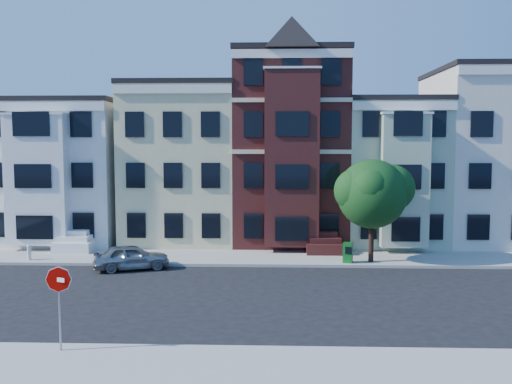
{
  "coord_description": "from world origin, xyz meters",
  "views": [
    {
      "loc": [
        -0.89,
        -23.49,
        6.56
      ],
      "look_at": [
        -1.85,
        3.41,
        4.2
      ],
      "focal_mm": 40.0,
      "sensor_mm": 36.0,
      "label": 1
    }
  ],
  "objects_px": {
    "street_tree": "(372,199)",
    "stop_sign": "(59,303)",
    "fire_hydrant": "(29,254)",
    "parked_car": "(131,257)",
    "newspaper_box": "(348,253)"
  },
  "relations": [
    {
      "from": "parked_car",
      "to": "stop_sign",
      "type": "height_order",
      "value": "stop_sign"
    },
    {
      "from": "newspaper_box",
      "to": "fire_hydrant",
      "type": "xyz_separation_m",
      "value": [
        -17.31,
        0.12,
        -0.21
      ]
    },
    {
      "from": "street_tree",
      "to": "parked_car",
      "type": "relative_size",
      "value": 1.77
    },
    {
      "from": "parked_car",
      "to": "fire_hydrant",
      "type": "bearing_deg",
      "value": 56.63
    },
    {
      "from": "street_tree",
      "to": "stop_sign",
      "type": "height_order",
      "value": "street_tree"
    },
    {
      "from": "newspaper_box",
      "to": "stop_sign",
      "type": "xyz_separation_m",
      "value": [
        -10.47,
        -13.23,
        0.95
      ]
    },
    {
      "from": "parked_car",
      "to": "newspaper_box",
      "type": "xyz_separation_m",
      "value": [
        11.29,
        1.41,
        0.03
      ]
    },
    {
      "from": "parked_car",
      "to": "stop_sign",
      "type": "relative_size",
      "value": 1.3
    },
    {
      "from": "street_tree",
      "to": "fire_hydrant",
      "type": "bearing_deg",
      "value": -179.42
    },
    {
      "from": "street_tree",
      "to": "stop_sign",
      "type": "bearing_deg",
      "value": -130.94
    },
    {
      "from": "street_tree",
      "to": "newspaper_box",
      "type": "xyz_separation_m",
      "value": [
        -1.27,
        -0.31,
        -2.87
      ]
    },
    {
      "from": "street_tree",
      "to": "parked_car",
      "type": "height_order",
      "value": "street_tree"
    },
    {
      "from": "stop_sign",
      "to": "parked_car",
      "type": "bearing_deg",
      "value": 114.03
    },
    {
      "from": "fire_hydrant",
      "to": "stop_sign",
      "type": "xyz_separation_m",
      "value": [
        6.85,
        -13.35,
        1.16
      ]
    },
    {
      "from": "newspaper_box",
      "to": "fire_hydrant",
      "type": "height_order",
      "value": "newspaper_box"
    }
  ]
}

